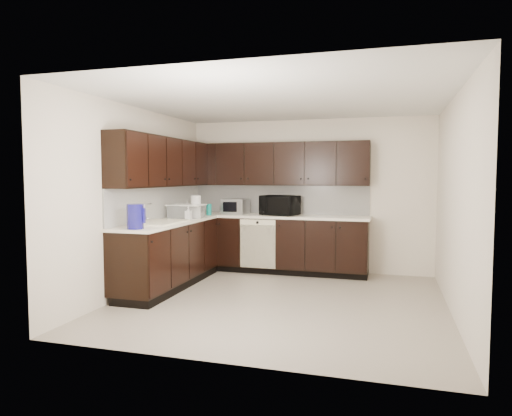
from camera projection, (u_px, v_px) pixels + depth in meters
The scene contains 20 objects.
floor at pixel (280, 301), 5.73m from camera, with size 4.00×4.00×0.00m, color #9F9484.
ceiling at pixel (281, 100), 5.56m from camera, with size 4.00×4.00×0.00m, color white.
wall_back at pixel (308, 196), 7.56m from camera, with size 4.00×0.02×2.50m, color beige.
wall_left at pixel (138, 200), 6.21m from camera, with size 0.02×4.00×2.50m, color beige.
wall_right at pixel (455, 205), 5.09m from camera, with size 0.02×4.00×2.50m, color beige.
wall_front at pixel (224, 215), 3.73m from camera, with size 4.00×0.02×2.50m, color beige.
lower_cabinets at pixel (233, 251), 7.05m from camera, with size 3.00×2.80×0.90m.
countertop at pixel (233, 219), 7.01m from camera, with size 3.03×2.83×0.04m.
backsplash at pixel (225, 201), 7.26m from camera, with size 3.00×2.80×0.48m.
upper_cabinets at pixel (229, 163), 7.07m from camera, with size 3.00×2.80×0.70m.
dishwasher at pixel (258, 241), 7.24m from camera, with size 0.58×0.04×0.78m.
sink at pixel (159, 228), 6.13m from camera, with size 0.54×0.82×0.42m.
microwave at pixel (280, 205), 7.38m from camera, with size 0.58×0.39×0.32m, color black.
soap_bottle_a at pixel (188, 213), 6.65m from camera, with size 0.08×0.09×0.19m, color gray.
soap_bottle_b at pixel (187, 208), 7.35m from camera, with size 0.09×0.09×0.24m, color gray.
toaster_oven at pixel (235, 206), 7.62m from camera, with size 0.40×0.30×0.25m, color silver.
storage_bin at pixel (186, 211), 6.92m from camera, with size 0.50×0.37×0.20m, color silver.
blue_pitcher at pixel (135, 217), 5.44m from camera, with size 0.20×0.20×0.30m, color navy.
teal_tumbler at pixel (209, 210), 7.38m from camera, with size 0.08×0.08×0.18m, color #0B8379.
paper_towel_roll at pixel (196, 207), 6.94m from camera, with size 0.15×0.15×0.34m, color silver.
Camera 1 is at (1.29, -5.50, 1.57)m, focal length 32.00 mm.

